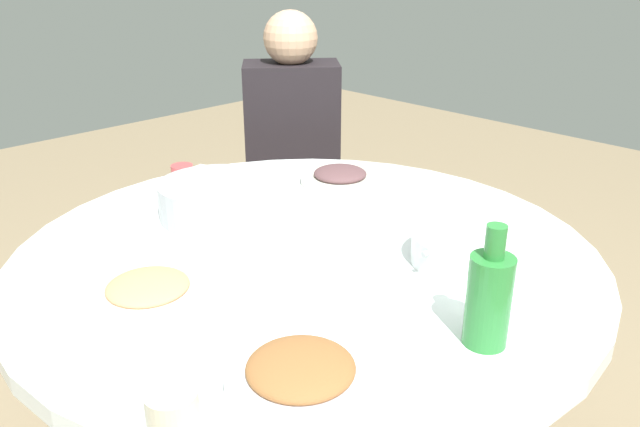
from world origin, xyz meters
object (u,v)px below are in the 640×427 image
Objects in this scene: rice_bowl at (215,198)px; dish_eggplant at (340,177)px; stool_for_diner_left at (294,266)px; dish_shrimp at (148,290)px; diner_left at (292,135)px; soup_bowl at (472,249)px; tea_cup_far at (173,411)px; tea_cup_near at (182,175)px; dish_stirfry at (301,373)px; round_dining_table at (307,291)px; green_bottle at (489,297)px.

rice_bowl is 0.41m from dish_eggplant.
dish_eggplant is 0.50× the size of stool_for_diner_left.
diner_left reaches higher than dish_shrimp.
soup_bowl is 0.75m from tea_cup_far.
tea_cup_near is 0.08× the size of diner_left.
stool_for_diner_left is (0.18, -0.59, -0.58)m from tea_cup_near.
soup_bowl reaches higher than dish_stirfry.
dish_stirfry is at bearing 129.94° from dish_eggplant.
dish_stirfry is at bearing 135.56° from round_dining_table.
tea_cup_near reaches higher than dish_stirfry.
tea_cup_near is 1.03m from tea_cup_far.
dish_eggplant is at bearing -132.76° from tea_cup_near.
green_bottle is 1.53m from stool_for_diner_left.
rice_bowl reaches higher than stool_for_diner_left.
tea_cup_far is (0.05, 0.20, 0.01)m from dish_stirfry.
tea_cup_near is at bearing -34.05° from tea_cup_far.
rice_bowl is 0.63× the size of stool_for_diner_left.
round_dining_table is 2.92× the size of stool_for_diner_left.
dish_eggplant is 0.77m from dish_shrimp.
round_dining_table is 5.93× the size of green_bottle.
round_dining_table is at bearing -44.44° from dish_stirfry.
diner_left reaches higher than stool_for_diner_left.
soup_bowl is 0.88m from tea_cup_near.
stool_for_diner_left is at bearing -40.34° from round_dining_table.
dish_stirfry is 1.11× the size of dish_shrimp.
rice_bowl is at bearing 82.28° from dish_eggplant.
dish_shrimp is at bearing 81.45° from round_dining_table.
rice_bowl reaches higher than dish_shrimp.
round_dining_table is at bearing -98.55° from dish_shrimp.
diner_left reaches higher than rice_bowl.
tea_cup_far is at bearing 131.49° from diner_left.
soup_bowl is 0.68m from dish_shrimp.
rice_bowl is (0.30, 0.03, 0.16)m from round_dining_table.
dish_stirfry is at bearing 138.28° from diner_left.
green_bottle is 3.54× the size of tea_cup_near.
soup_bowl is at bearing -52.65° from green_bottle.
dish_stirfry is at bearing 138.28° from stool_for_diner_left.
rice_bowl is 0.42m from dish_shrimp.
round_dining_table is 0.58m from tea_cup_near.
soup_bowl reaches higher than tea_cup_near.
rice_bowl reaches higher than dish_eggplant.
dish_eggplant is at bearing 152.46° from diner_left.
stool_for_diner_left is (0.49, -0.25, -0.57)m from dish_eggplant.
dish_shrimp is (-0.19, 0.74, -0.00)m from dish_eggplant.
dish_shrimp is at bearing 140.79° from tea_cup_near.
rice_bowl is at bearing 123.38° from diner_left.
rice_bowl is 1.24× the size of dish_eggplant.
diner_left is at bearing -21.84° from soup_bowl.
tea_cup_far reaches higher than round_dining_table.
stool_for_diner_left is at bearing -73.15° from tea_cup_near.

